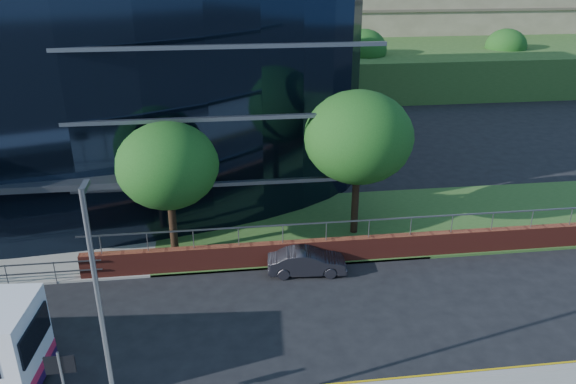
{
  "coord_description": "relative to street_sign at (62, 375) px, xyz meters",
  "views": [
    {
      "loc": [
        9.32,
        -15.11,
        13.34
      ],
      "look_at": [
        12.33,
        8.0,
        3.38
      ],
      "focal_mm": 35.0,
      "sensor_mm": 36.0,
      "label": 1
    }
  ],
  "objects": [
    {
      "name": "grass_verge",
      "position": [
        19.5,
        12.59,
        -2.09
      ],
      "size": [
        36.0,
        8.0,
        0.12
      ],
      "primitive_type": "cube",
      "color": "#2D511E",
      "rests_on": "ground"
    },
    {
      "name": "retaining_wall",
      "position": [
        15.5,
        8.89,
        -1.54
      ],
      "size": [
        34.0,
        0.4,
        2.11
      ],
      "color": "maroon",
      "rests_on": "ground"
    },
    {
      "name": "street_sign",
      "position": [
        0.0,
        0.0,
        0.0
      ],
      "size": [
        0.85,
        0.09,
        2.8
      ],
      "color": "slate",
      "rests_on": "pavement_near"
    },
    {
      "name": "tree_far_c",
      "position": [
        2.5,
        10.59,
        2.39
      ],
      "size": [
        4.62,
        4.62,
        6.51
      ],
      "color": "black",
      "rests_on": "ground"
    },
    {
      "name": "tree_far_d",
      "position": [
        11.5,
        11.59,
        3.04
      ],
      "size": [
        5.28,
        5.28,
        7.44
      ],
      "color": "black",
      "rests_on": "ground"
    },
    {
      "name": "tree_dist_e",
      "position": [
        19.5,
        41.59,
        2.39
      ],
      "size": [
        4.62,
        4.62,
        6.51
      ],
      "color": "black",
      "rests_on": "ground"
    },
    {
      "name": "tree_dist_f",
      "position": [
        35.5,
        43.59,
        2.06
      ],
      "size": [
        4.29,
        4.29,
        6.05
      ],
      "color": "black",
      "rests_on": "ground"
    },
    {
      "name": "streetlight_east",
      "position": [
        1.5,
        -0.59,
        2.29
      ],
      "size": [
        0.15,
        0.77,
        8.0
      ],
      "color": "slate",
      "rests_on": "pavement_near"
    },
    {
      "name": "parked_car",
      "position": [
        8.49,
        8.09,
        -1.57
      ],
      "size": [
        3.62,
        1.51,
        1.16
      ],
      "primitive_type": "imported",
      "rotation": [
        0.0,
        0.0,
        1.49
      ],
      "color": "black",
      "rests_on": "ground"
    }
  ]
}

